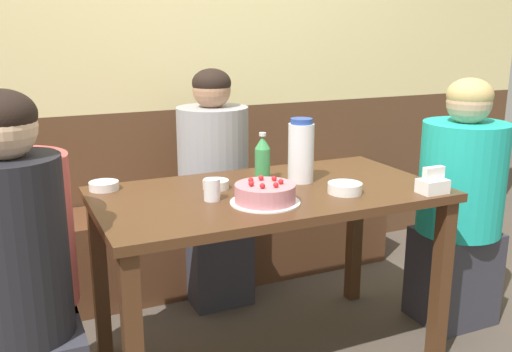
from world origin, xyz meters
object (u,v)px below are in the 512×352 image
at_px(birthday_cake, 265,194).
at_px(glass_water_tall, 212,190).
at_px(napkin_holder, 433,184).
at_px(person_grey_tee, 18,271).
at_px(water_pitcher, 301,151).
at_px(person_pale_blue_shirt, 460,205).
at_px(bowl_side_dish, 216,184).
at_px(bench_seat, 203,242).
at_px(bowl_soup_white, 345,188).
at_px(person_dark_striped, 22,299).
at_px(person_teal_shirt, 214,192).
at_px(bowl_rice_small, 104,186).
at_px(soju_bottle, 263,158).

distance_m(birthday_cake, glass_water_tall, 0.20).
bearing_deg(napkin_holder, person_grey_tee, 168.63).
relative_size(water_pitcher, person_pale_blue_shirt, 0.23).
bearing_deg(bowl_side_dish, glass_water_tall, -115.59).
relative_size(glass_water_tall, person_pale_blue_shirt, 0.07).
bearing_deg(napkin_holder, person_pale_blue_shirt, 31.41).
xyz_separation_m(bench_seat, bowl_soup_white, (0.25, -0.99, 0.54)).
bearing_deg(person_dark_striped, person_teal_shirt, 41.93).
bearing_deg(person_pale_blue_shirt, bench_seat, -43.46).
height_order(napkin_holder, person_pale_blue_shirt, person_pale_blue_shirt).
distance_m(bowl_rice_small, person_teal_shirt, 0.71).
bearing_deg(birthday_cake, soju_bottle, 66.65).
bearing_deg(bench_seat, person_dark_striped, -132.04).
height_order(water_pitcher, person_dark_striped, person_dark_striped).
distance_m(water_pitcher, person_dark_striped, 1.20).
relative_size(napkin_holder, bowl_soup_white, 0.82).
bearing_deg(soju_bottle, water_pitcher, -27.97).
bearing_deg(person_grey_tee, water_pitcher, 3.11).
bearing_deg(person_pale_blue_shirt, bowl_soup_white, 7.66).
bearing_deg(bowl_soup_white, water_pitcher, 108.29).
distance_m(bowl_soup_white, person_grey_tee, 1.22).
bearing_deg(bowl_rice_small, person_grey_tee, -141.64).
bearing_deg(soju_bottle, person_pale_blue_shirt, -12.71).
bearing_deg(glass_water_tall, person_teal_shirt, 69.42).
height_order(water_pitcher, bowl_rice_small, water_pitcher).
relative_size(bowl_soup_white, bowl_rice_small, 1.15).
bearing_deg(bench_seat, water_pitcher, -77.03).
bearing_deg(bowl_side_dish, person_grey_tee, -172.10).
distance_m(person_teal_shirt, person_grey_tee, 1.12).
distance_m(soju_bottle, person_grey_tee, 1.03).
xyz_separation_m(water_pitcher, soju_bottle, (-0.14, 0.07, -0.03)).
height_order(water_pitcher, person_pale_blue_shirt, person_pale_blue_shirt).
bearing_deg(glass_water_tall, soju_bottle, 30.95).
height_order(napkin_holder, person_grey_tee, person_grey_tee).
bearing_deg(soju_bottle, birthday_cake, -113.35).
relative_size(soju_bottle, napkin_holder, 1.88).
bearing_deg(birthday_cake, person_grey_tee, 169.96).
height_order(birthday_cake, person_dark_striped, person_dark_striped).
bearing_deg(person_pale_blue_shirt, person_dark_striped, 4.61).
bearing_deg(bench_seat, glass_water_tall, -106.42).
distance_m(bowl_soup_white, bowl_side_dish, 0.51).
bearing_deg(bench_seat, bowl_side_dish, -104.47).
xyz_separation_m(soju_bottle, bowl_side_dish, (-0.22, -0.03, -0.08)).
relative_size(napkin_holder, glass_water_tall, 1.33).
distance_m(bowl_rice_small, person_dark_striped, 0.64).
height_order(napkin_holder, bowl_soup_white, napkin_holder).
xyz_separation_m(napkin_holder, person_teal_shirt, (-0.57, 0.92, -0.21)).
xyz_separation_m(birthday_cake, soju_bottle, (0.12, 0.29, 0.06)).
height_order(bowl_rice_small, person_teal_shirt, person_teal_shirt).
height_order(water_pitcher, bowl_soup_white, water_pitcher).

